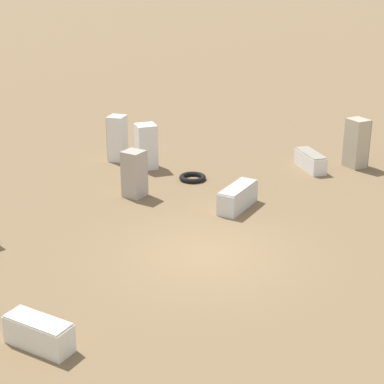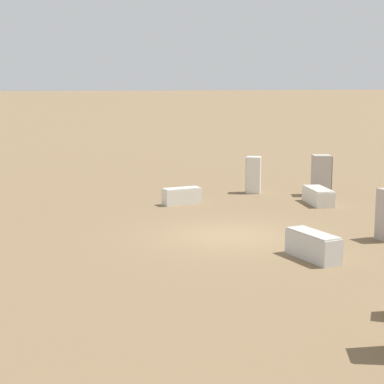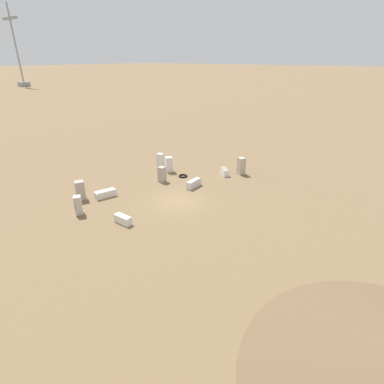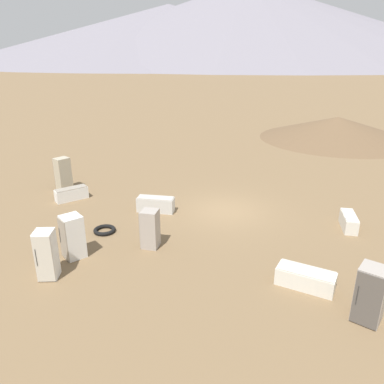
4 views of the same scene
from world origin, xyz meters
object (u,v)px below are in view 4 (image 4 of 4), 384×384
Objects in this scene: discarded_fridge_5 at (63,174)px; scrap_tire at (105,230)px; discarded_fridge_3 at (72,194)px; discarded_fridge_9 at (46,255)px; discarded_fridge_1 at (305,278)px; discarded_fridge_8 at (370,295)px; discarded_fridge_2 at (156,204)px; discarded_fridge_7 at (349,221)px; discarded_fridge_6 at (73,237)px; discarded_fridge_0 at (150,229)px.

scrap_tire is at bearing -105.62° from discarded_fridge_5.
discarded_fridge_3 is 0.90× the size of discarded_fridge_9.
discarded_fridge_1 is 1.16× the size of discarded_fridge_8.
discarded_fridge_3 is (0.61, 4.87, -0.04)m from discarded_fridge_2.
discarded_fridge_2 is 4.91m from discarded_fridge_3.
discarded_fridge_9 is at bearing -151.28° from discarded_fridge_7.
discarded_fridge_6 is at bearing -22.02° from discarded_fridge_2.
discarded_fridge_5 reaches higher than discarded_fridge_8.
discarded_fridge_5 is at bearing 52.81° from discarded_fridge_0.
discarded_fridge_7 is at bearing -116.77° from discarded_fridge_6.
discarded_fridge_5 is (1.98, 6.06, 0.57)m from discarded_fridge_2.
discarded_fridge_6 is at bearing 17.06° from discarded_fridge_8.
discarded_fridge_9 reaches higher than discarded_fridge_7.
discarded_fridge_9 reaches higher than discarded_fridge_3.
discarded_fridge_1 is 2.11× the size of scrap_tire.
discarded_fridge_5 is 1.21× the size of discarded_fridge_7.
discarded_fridge_2 is 1.14× the size of discarded_fridge_3.
discarded_fridge_8 is (-1.36, -1.66, 0.56)m from discarded_fridge_1.
discarded_fridge_0 is at bearing -158.31° from discarded_fridge_7.
discarded_fridge_8 is at bearing -110.17° from discarded_fridge_0.
discarded_fridge_2 is at bearing -71.08° from discarded_fridge_6.
discarded_fridge_3 is 7.53m from discarded_fridge_9.
discarded_fridge_6 is 10.40m from discarded_fridge_8.
discarded_fridge_5 is (7.09, 12.85, 0.62)m from discarded_fridge_1.
discarded_fridge_8 is at bearing 67.47° from discarded_fridge_1.
discarded_fridge_0 is 4.01m from discarded_fridge_9.
discarded_fridge_3 is 6.26m from discarded_fridge_6.
discarded_fridge_9 reaches higher than discarded_fridge_6.
discarded_fridge_2 is at bearing -121.50° from discarded_fridge_9.
discarded_fridge_2 is (3.48, 0.82, -0.42)m from discarded_fridge_0.
discarded_fridge_2 is at bearing -77.97° from discarded_fridge_5.
discarded_fridge_6 is at bearing -18.23° from discarded_fridge_3.
discarded_fridge_6 is at bearing -118.08° from discarded_fridge_5.
discarded_fridge_3 is at bearing -81.50° from discarded_fridge_9.
discarded_fridge_5 is at bearing 173.63° from discarded_fridge_3.
discarded_fridge_0 is at bearing -109.66° from scrap_tire.
discarded_fridge_7 is (-0.09, -9.05, -0.04)m from discarded_fridge_2.
discarded_fridge_1 is at bearing -114.94° from discarded_fridge_7.
scrap_tire is at bearing -57.17° from discarded_fridge_6.
discarded_fridge_1 is 1.12× the size of discarded_fridge_2.
discarded_fridge_2 is 1.07× the size of discarded_fridge_6.
discarded_fridge_5 reaches higher than discarded_fridge_9.
discarded_fridge_2 reaches higher than discarded_fridge_1.
discarded_fridge_2 is at bearing -11.38° from discarded_fridge_8.
discarded_fridge_5 is at bearing -102.03° from discarded_fridge_1.
discarded_fridge_0 is 2.64m from scrap_tire.
scrap_tire is (3.84, 10.01, -0.79)m from discarded_fridge_8.
discarded_fridge_9 reaches higher than discarded_fridge_2.
discarded_fridge_2 is 5.20m from discarded_fridge_6.
discarded_fridge_6 is 1.50m from discarded_fridge_9.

